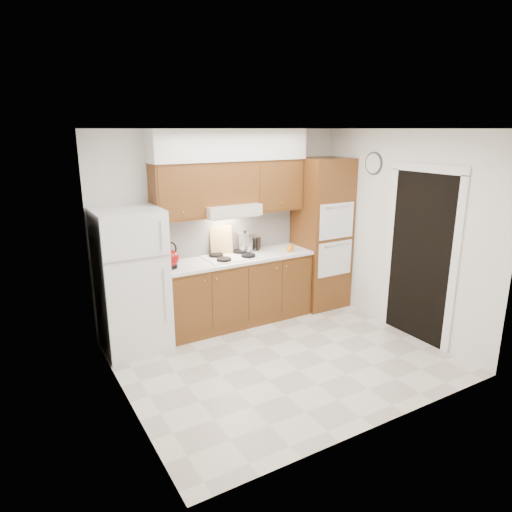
{
  "coord_description": "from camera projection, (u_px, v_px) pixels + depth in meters",
  "views": [
    {
      "loc": [
        -2.7,
        -4.02,
        2.6
      ],
      "look_at": [
        -0.1,
        0.45,
        1.15
      ],
      "focal_mm": 32.0,
      "sensor_mm": 36.0,
      "label": 1
    }
  ],
  "objects": [
    {
      "name": "oven_cabinet",
      "position": [
        321.0,
        234.0,
        6.74
      ],
      "size": [
        0.7,
        0.65,
        2.2
      ],
      "primitive_type": "cube",
      "color": "brown",
      "rests_on": "floor"
    },
    {
      "name": "condiment_c",
      "position": [
        259.0,
        243.0,
        6.52
      ],
      "size": [
        0.07,
        0.07,
        0.16
      ],
      "primitive_type": "cylinder",
      "rotation": [
        0.0,
        0.0,
        0.22
      ],
      "color": "black",
      "rests_on": "countertop"
    },
    {
      "name": "cutting_board",
      "position": [
        221.0,
        240.0,
        6.19
      ],
      "size": [
        0.32,
        0.16,
        0.4
      ],
      "primitive_type": "cube",
      "rotation": [
        -0.21,
        0.0,
        -0.22
      ],
      "color": "tan",
      "rests_on": "countertop"
    },
    {
      "name": "range_hood",
      "position": [
        229.0,
        209.0,
        5.98
      ],
      "size": [
        0.75,
        0.45,
        0.15
      ],
      "primitive_type": "cube",
      "color": "silver",
      "rests_on": "wall_back"
    },
    {
      "name": "fridge",
      "position": [
        132.0,
        281.0,
        5.4
      ],
      "size": [
        0.75,
        0.72,
        1.72
      ],
      "primitive_type": "cube",
      "color": "white",
      "rests_on": "floor"
    },
    {
      "name": "wall_clock",
      "position": [
        374.0,
        163.0,
        6.1
      ],
      "size": [
        0.02,
        0.3,
        0.3
      ],
      "primitive_type": "cylinder",
      "rotation": [
        0.0,
        1.57,
        0.0
      ],
      "color": "#3F3833",
      "rests_on": "wall_right"
    },
    {
      "name": "upper_cab_right",
      "position": [
        275.0,
        185.0,
        6.32
      ],
      "size": [
        0.73,
        0.33,
        0.7
      ],
      "primitive_type": "cube",
      "color": "brown",
      "rests_on": "wall_back"
    },
    {
      "name": "orange_near",
      "position": [
        290.0,
        249.0,
        6.36
      ],
      "size": [
        0.09,
        0.09,
        0.09
      ],
      "primitive_type": "sphere",
      "rotation": [
        0.0,
        0.0,
        0.02
      ],
      "color": "orange",
      "rests_on": "countertop"
    },
    {
      "name": "ceiling",
      "position": [
        286.0,
        129.0,
        4.66
      ],
      "size": [
        3.6,
        3.6,
        0.0
      ],
      "primitive_type": "plane",
      "color": "white",
      "rests_on": "wall_back"
    },
    {
      "name": "wall_right",
      "position": [
        400.0,
        233.0,
        5.88
      ],
      "size": [
        0.02,
        3.0,
        2.6
      ],
      "primitive_type": "cube",
      "color": "white",
      "rests_on": "floor"
    },
    {
      "name": "kettle",
      "position": [
        170.0,
        259.0,
        5.59
      ],
      "size": [
        0.29,
        0.29,
        0.22
      ],
      "primitive_type": "sphere",
      "rotation": [
        0.0,
        0.0,
        -0.41
      ],
      "color": "maroon",
      "rests_on": "countertop"
    },
    {
      "name": "stock_pot",
      "position": [
        245.0,
        242.0,
        6.32
      ],
      "size": [
        0.25,
        0.25,
        0.24
      ],
      "primitive_type": "cylinder",
      "rotation": [
        0.0,
        0.0,
        -0.12
      ],
      "color": "silver",
      "rests_on": "cooktop"
    },
    {
      "name": "wall_back",
      "position": [
        224.0,
        227.0,
        6.26
      ],
      "size": [
        3.6,
        0.02,
        2.6
      ],
      "primitive_type": "cube",
      "color": "white",
      "rests_on": "floor"
    },
    {
      "name": "wall_left",
      "position": [
        119.0,
        277.0,
        4.14
      ],
      "size": [
        0.02,
        3.0,
        2.6
      ],
      "primitive_type": "cube",
      "color": "white",
      "rests_on": "floor"
    },
    {
      "name": "countertop",
      "position": [
        236.0,
        258.0,
        6.11
      ],
      "size": [
        2.13,
        0.62,
        0.04
      ],
      "primitive_type": "cube",
      "color": "white",
      "rests_on": "base_cabinets"
    },
    {
      "name": "upper_cab_over_hood",
      "position": [
        227.0,
        182.0,
        5.94
      ],
      "size": [
        0.75,
        0.33,
        0.55
      ],
      "primitive_type": "cube",
      "color": "brown",
      "rests_on": "range_hood"
    },
    {
      "name": "upper_cab_left",
      "position": [
        177.0,
        192.0,
        5.63
      ],
      "size": [
        0.63,
        0.33,
        0.7
      ],
      "primitive_type": "cube",
      "color": "brown",
      "rests_on": "wall_back"
    },
    {
      "name": "condiment_b",
      "position": [
        253.0,
        244.0,
        6.46
      ],
      "size": [
        0.06,
        0.06,
        0.16
      ],
      "primitive_type": "cylinder",
      "rotation": [
        0.0,
        0.0,
        -0.08
      ],
      "color": "black",
      "rests_on": "countertop"
    },
    {
      "name": "soffit",
      "position": [
        230.0,
        145.0,
        5.82
      ],
      "size": [
        2.13,
        0.36,
        0.4
      ],
      "primitive_type": "cube",
      "color": "silver",
      "rests_on": "wall_back"
    },
    {
      "name": "backsplash",
      "position": [
        226.0,
        232.0,
        6.28
      ],
      "size": [
        2.11,
        0.03,
        0.56
      ],
      "primitive_type": "cube",
      "color": "white",
      "rests_on": "countertop"
    },
    {
      "name": "cooktop",
      "position": [
        232.0,
        257.0,
        6.1
      ],
      "size": [
        0.74,
        0.5,
        0.01
      ],
      "primitive_type": "cube",
      "color": "white",
      "rests_on": "countertop"
    },
    {
      "name": "base_cabinets",
      "position": [
        236.0,
        291.0,
        6.25
      ],
      "size": [
        2.11,
        0.6,
        0.9
      ],
      "primitive_type": "cube",
      "color": "brown",
      "rests_on": "floor"
    },
    {
      "name": "condiment_a",
      "position": [
        258.0,
        244.0,
        6.42
      ],
      "size": [
        0.06,
        0.06,
        0.18
      ],
      "primitive_type": "cylinder",
      "rotation": [
        0.0,
        0.0,
        -0.31
      ],
      "color": "black",
      "rests_on": "countertop"
    },
    {
      "name": "floor",
      "position": [
        282.0,
        358.0,
        5.36
      ],
      "size": [
        3.6,
        3.6,
        0.0
      ],
      "primitive_type": "plane",
      "color": "beige",
      "rests_on": "ground"
    },
    {
      "name": "orange_far",
      "position": [
        291.0,
        247.0,
        6.45
      ],
      "size": [
        0.1,
        0.1,
        0.08
      ],
      "primitive_type": "sphere",
      "rotation": [
        0.0,
        0.0,
        -0.17
      ],
      "color": "orange",
      "rests_on": "countertop"
    },
    {
      "name": "doorway",
      "position": [
        420.0,
        258.0,
        5.65
      ],
      "size": [
        0.02,
        0.9,
        2.1
      ],
      "primitive_type": "cube",
      "color": "black",
      "rests_on": "floor"
    }
  ]
}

